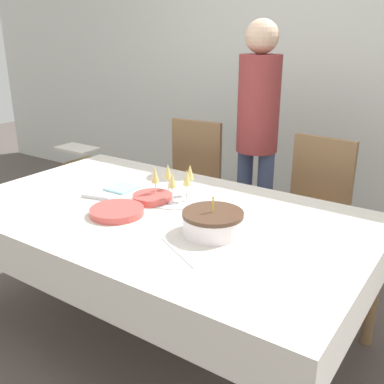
{
  "coord_description": "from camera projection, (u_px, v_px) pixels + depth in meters",
  "views": [
    {
      "loc": [
        1.32,
        -1.64,
        1.59
      ],
      "look_at": [
        0.16,
        0.05,
        0.84
      ],
      "focal_mm": 42.0,
      "sensor_mm": 36.0,
      "label": 1
    }
  ],
  "objects": [
    {
      "name": "dining_chair_far_left",
      "position": [
        189.0,
        182.0,
        3.3
      ],
      "size": [
        0.45,
        0.45,
        0.97
      ],
      "color": "olive",
      "rests_on": "ground_plane"
    },
    {
      "name": "cake_knife",
      "position": [
        179.0,
        253.0,
        1.84
      ],
      "size": [
        0.27,
        0.16,
        0.0
      ],
      "color": "silver",
      "rests_on": "dining_table"
    },
    {
      "name": "champagne_tray",
      "position": [
        175.0,
        185.0,
        2.39
      ],
      "size": [
        0.3,
        0.3,
        0.18
      ],
      "color": "silver",
      "rests_on": "dining_table"
    },
    {
      "name": "napkin_pile",
      "position": [
        122.0,
        188.0,
        2.57
      ],
      "size": [
        0.15,
        0.15,
        0.01
      ],
      "color": "#8CC6E0",
      "rests_on": "dining_table"
    },
    {
      "name": "person_standing",
      "position": [
        258.0,
        122.0,
        3.01
      ],
      "size": [
        0.28,
        0.28,
        1.65
      ],
      "color": "#3F4C72",
      "rests_on": "ground_plane"
    },
    {
      "name": "dining_table",
      "position": [
        160.0,
        229.0,
        2.3
      ],
      "size": [
        2.08,
        1.23,
        0.72
      ],
      "color": "silver",
      "rests_on": "ground_plane"
    },
    {
      "name": "gift_bag",
      "position": [
        29.0,
        240.0,
        3.33
      ],
      "size": [
        0.23,
        0.14,
        0.24
      ],
      "color": "#E559B2",
      "rests_on": "ground_plane"
    },
    {
      "name": "fork_pile",
      "position": [
        98.0,
        196.0,
        2.44
      ],
      "size": [
        0.18,
        0.1,
        0.02
      ],
      "color": "silver",
      "rests_on": "dining_table"
    },
    {
      "name": "dining_chair_far_right",
      "position": [
        312.0,
        208.0,
        2.81
      ],
      "size": [
        0.45,
        0.45,
        0.97
      ],
      "color": "olive",
      "rests_on": "ground_plane"
    },
    {
      "name": "plate_stack_dessert",
      "position": [
        152.0,
        198.0,
        2.39
      ],
      "size": [
        0.21,
        0.21,
        0.03
      ],
      "color": "#CC4C47",
      "rests_on": "dining_table"
    },
    {
      "name": "birthday_cake",
      "position": [
        213.0,
        223.0,
        2.0
      ],
      "size": [
        0.28,
        0.28,
        0.18
      ],
      "color": "white",
      "rests_on": "dining_table"
    },
    {
      "name": "wall_back",
      "position": [
        310.0,
        61.0,
        3.57
      ],
      "size": [
        8.0,
        0.05,
        2.7
      ],
      "color": "silver",
      "rests_on": "ground_plane"
    },
    {
      "name": "ground_plane",
      "position": [
        163.0,
        330.0,
        2.51
      ],
      "size": [
        12.0,
        12.0,
        0.0
      ],
      "primitive_type": "plane",
      "color": "#564C47"
    },
    {
      "name": "plate_stack_main",
      "position": [
        117.0,
        211.0,
        2.21
      ],
      "size": [
        0.27,
        0.27,
        0.03
      ],
      "color": "#CC4C47",
      "rests_on": "dining_table"
    },
    {
      "name": "high_chair",
      "position": [
        87.0,
        172.0,
        3.68
      ],
      "size": [
        0.33,
        0.35,
        0.71
      ],
      "color": "olive",
      "rests_on": "ground_plane"
    }
  ]
}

